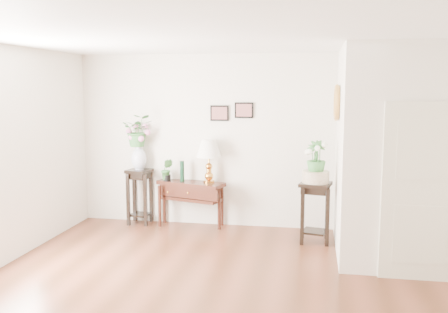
% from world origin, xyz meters
% --- Properties ---
extents(floor, '(6.00, 5.50, 0.02)m').
position_xyz_m(floor, '(0.00, 0.00, 0.00)').
color(floor, brown).
rests_on(floor, ground).
extents(ceiling, '(6.00, 5.50, 0.02)m').
position_xyz_m(ceiling, '(0.00, 0.00, 2.80)').
color(ceiling, white).
rests_on(ceiling, ground).
extents(wall_back, '(6.00, 0.02, 2.80)m').
position_xyz_m(wall_back, '(0.00, 2.75, 1.40)').
color(wall_back, silver).
rests_on(wall_back, ground).
extents(wall_front, '(6.00, 0.02, 2.80)m').
position_xyz_m(wall_front, '(0.00, -2.75, 1.40)').
color(wall_front, silver).
rests_on(wall_front, ground).
extents(partition, '(1.80, 1.95, 2.80)m').
position_xyz_m(partition, '(2.10, 1.77, 1.40)').
color(partition, silver).
rests_on(partition, floor).
extents(door, '(0.90, 0.05, 2.10)m').
position_xyz_m(door, '(2.10, 0.78, 1.05)').
color(door, beige).
rests_on(door, floor).
extents(art_print_left, '(0.30, 0.02, 0.25)m').
position_xyz_m(art_print_left, '(-0.65, 2.73, 1.85)').
color(art_print_left, black).
rests_on(art_print_left, wall_back).
extents(art_print_right, '(0.30, 0.02, 0.25)m').
position_xyz_m(art_print_right, '(-0.25, 2.73, 1.90)').
color(art_print_right, black).
rests_on(art_print_right, wall_back).
extents(wall_ornament, '(0.07, 0.51, 0.51)m').
position_xyz_m(wall_ornament, '(1.16, 1.90, 2.05)').
color(wall_ornament, '#B3753E').
rests_on(wall_ornament, partition).
extents(console_table, '(1.17, 0.67, 0.74)m').
position_xyz_m(console_table, '(-1.10, 2.57, 0.37)').
color(console_table, black).
rests_on(console_table, floor).
extents(table_lamp, '(0.41, 0.41, 0.70)m').
position_xyz_m(table_lamp, '(-0.79, 2.57, 1.09)').
color(table_lamp, '#C27F2C').
rests_on(table_lamp, console_table).
extents(green_vase, '(0.09, 0.09, 0.34)m').
position_xyz_m(green_vase, '(-1.24, 2.57, 0.91)').
color(green_vase, black).
rests_on(green_vase, console_table).
extents(potted_plant, '(0.21, 0.17, 0.35)m').
position_xyz_m(potted_plant, '(-1.50, 2.57, 0.91)').
color(potted_plant, '#387937').
rests_on(potted_plant, console_table).
extents(plant_stand_a, '(0.42, 0.42, 0.92)m').
position_xyz_m(plant_stand_a, '(-1.98, 2.57, 0.46)').
color(plant_stand_a, black).
rests_on(plant_stand_a, floor).
extents(porcelain_vase, '(0.31, 0.31, 0.43)m').
position_xyz_m(porcelain_vase, '(-1.98, 2.57, 1.14)').
color(porcelain_vase, silver).
rests_on(porcelain_vase, plant_stand_a).
extents(lily_arrangement, '(0.56, 0.51, 0.53)m').
position_xyz_m(lily_arrangement, '(-1.98, 2.57, 1.58)').
color(lily_arrangement, '#387937').
rests_on(lily_arrangement, porcelain_vase).
extents(plant_stand_b, '(0.50, 0.50, 0.89)m').
position_xyz_m(plant_stand_b, '(0.90, 2.05, 0.44)').
color(plant_stand_b, black).
rests_on(plant_stand_b, floor).
extents(ceramic_bowl, '(0.51, 0.51, 0.17)m').
position_xyz_m(ceramic_bowl, '(0.90, 2.05, 0.97)').
color(ceramic_bowl, beige).
rests_on(ceramic_bowl, plant_stand_b).
extents(narcissus, '(0.30, 0.30, 0.49)m').
position_xyz_m(narcissus, '(0.90, 2.05, 1.25)').
color(narcissus, '#387937').
rests_on(narcissus, ceramic_bowl).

